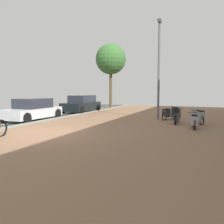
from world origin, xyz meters
TOP-DOWN VIEW (x-y plane):
  - ground at (1.43, 0.00)m, footprint 21.00×40.00m
  - scooter_near at (6.24, 3.83)m, footprint 0.55×1.66m
  - scooter_mid at (5.21, 5.29)m, footprint 0.52×1.90m
  - scooter_far at (6.39, 5.66)m, footprint 0.87×1.56m
  - scooter_extra at (4.49, 7.00)m, footprint 0.85×1.70m
  - parked_car_near at (-3.45, 3.59)m, footprint 1.90×3.99m
  - parked_car_far at (-3.27, 9.55)m, footprint 1.93×4.05m
  - lamp_post at (3.83, 7.02)m, footprint 0.20×0.52m
  - street_tree at (-2.65, 14.62)m, footprint 3.12×3.12m

SIDE VIEW (x-z plane):
  - ground at x=1.43m, z-range -0.09..0.04m
  - scooter_near at x=6.24m, z-range 0.00..0.77m
  - scooter_extra at x=4.49m, z-range -0.02..0.80m
  - scooter_far at x=6.39m, z-range 0.01..0.81m
  - scooter_mid at x=5.21m, z-range -0.05..0.94m
  - parked_car_near at x=-3.45m, z-range -0.04..1.31m
  - parked_car_far at x=-3.27m, z-range -0.04..1.39m
  - lamp_post at x=3.83m, z-range 0.32..6.64m
  - street_tree at x=-2.65m, z-range 1.71..8.33m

